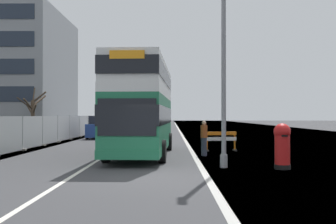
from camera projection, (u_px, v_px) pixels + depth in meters
ground at (163, 179)px, 12.41m from camera, size 140.00×280.00×0.10m
double_decker_bus at (143, 107)px, 19.40m from camera, size 3.06×10.33×4.66m
lamppost_foreground at (224, 52)px, 14.76m from camera, size 0.29×0.70×9.55m
red_pillar_postbox at (282, 144)px, 14.32m from camera, size 0.64×0.64×1.74m
roadworks_barrier at (221, 139)px, 21.54m from camera, size 1.84×0.74×1.12m
construction_site_fence at (57, 129)px, 28.63m from camera, size 0.44×27.40×2.05m
car_oncoming_near at (101, 128)px, 33.59m from camera, size 2.03×4.43×2.01m
car_receding_mid at (161, 125)px, 39.83m from camera, size 1.90×3.98×2.18m
bare_tree_far_verge_near at (33, 112)px, 39.63m from camera, size 2.82×3.31×5.07m
pedestrian_at_kerb at (204, 138)px, 18.99m from camera, size 0.34×0.34×1.77m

